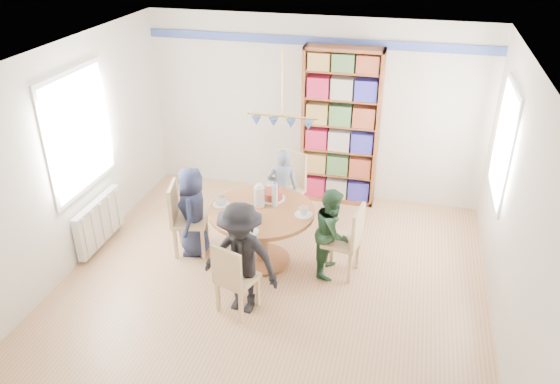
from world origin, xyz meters
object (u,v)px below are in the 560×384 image
(chair_left, at_px, (183,215))
(person_near, at_px, (241,259))
(person_right, at_px, (332,232))
(bookshelf, at_px, (340,129))
(chair_near, at_px, (233,276))
(person_left, at_px, (193,211))
(chair_right, at_px, (348,238))
(dining_table, at_px, (262,223))
(radiator, at_px, (99,222))
(person_far, at_px, (282,189))
(chair_far, at_px, (287,185))

(chair_left, bearing_deg, person_near, -40.74)
(person_right, distance_m, bookshelf, 1.99)
(chair_near, height_order, person_left, person_left)
(chair_left, height_order, chair_right, chair_left)
(dining_table, height_order, chair_left, chair_left)
(radiator, relative_size, person_left, 0.84)
(chair_left, relative_size, person_right, 0.86)
(person_left, distance_m, person_right, 1.78)
(dining_table, xyz_separation_m, chair_left, (-1.03, -0.02, -0.02))
(person_far, bearing_deg, bookshelf, -139.02)
(chair_far, bearing_deg, person_left, -132.89)
(radiator, relative_size, person_right, 0.89)
(person_left, height_order, bookshelf, bookshelf)
(radiator, xyz_separation_m, chair_left, (1.14, 0.13, 0.18))
(person_left, distance_m, person_near, 1.34)
(person_far, bearing_deg, person_right, 116.01)
(person_left, bearing_deg, chair_far, 124.48)
(chair_right, xyz_separation_m, bookshelf, (-0.41, 1.89, 0.64))
(person_left, relative_size, person_right, 1.05)
(chair_near, distance_m, bookshelf, 3.07)
(person_near, bearing_deg, chair_far, 96.98)
(person_near, bearing_deg, person_right, 56.20)
(chair_near, relative_size, person_left, 0.75)
(person_far, relative_size, person_near, 0.88)
(chair_right, distance_m, bookshelf, 2.04)
(chair_left, height_order, chair_far, chair_far)
(radiator, bearing_deg, bookshelf, 35.74)
(person_left, xyz_separation_m, person_right, (1.78, -0.00, -0.03))
(chair_right, height_order, chair_near, chair_right)
(chair_far, relative_size, person_left, 0.88)
(person_far, distance_m, person_near, 1.83)
(chair_near, bearing_deg, person_far, 87.71)
(dining_table, xyz_separation_m, bookshelf, (0.66, 1.89, 0.59))
(chair_left, relative_size, chair_near, 1.10)
(person_left, xyz_separation_m, person_far, (0.95, 0.88, -0.01))
(chair_far, relative_size, person_far, 0.89)
(radiator, height_order, chair_near, chair_near)
(radiator, relative_size, chair_right, 1.08)
(chair_near, xyz_separation_m, person_left, (-0.87, 1.04, 0.11))
(radiator, height_order, person_left, person_left)
(chair_left, height_order, bookshelf, bookshelf)
(person_near, bearing_deg, person_left, 142.73)
(chair_right, relative_size, person_near, 0.70)
(chair_far, height_order, person_left, person_left)
(person_near, bearing_deg, bookshelf, 85.38)
(chair_right, height_order, chair_far, chair_far)
(person_near, distance_m, bookshelf, 2.94)
(dining_table, distance_m, chair_right, 1.07)
(chair_right, height_order, person_far, person_far)
(radiator, distance_m, person_far, 2.46)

